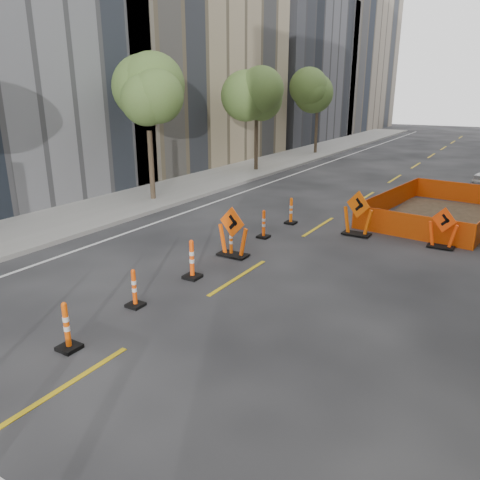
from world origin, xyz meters
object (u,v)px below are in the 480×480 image
Objects in this scene: channelizer_2 at (67,326)px; chevron_sign_right at (443,228)px; channelizer_6 at (264,224)px; channelizer_7 at (291,211)px; channelizer_4 at (192,259)px; channelizer_5 at (231,241)px; chevron_sign_center at (358,213)px; channelizer_3 at (134,288)px; chevron_sign_left at (233,232)px.

chevron_sign_right is at bearing 63.29° from channelizer_2.
channelizer_2 reaches higher than channelizer_6.
channelizer_7 is at bearing 90.86° from channelizer_2.
channelizer_4 reaches higher than channelizer_7.
chevron_sign_center is (2.76, 4.20, 0.35)m from channelizer_5.
channelizer_4 reaches higher than channelizer_6.
channelizer_2 reaches higher than channelizer_3.
chevron_sign_right is (2.88, 0.05, -0.12)m from chevron_sign_center.
channelizer_7 reaches higher than channelizer_6.
channelizer_2 is 10.94m from channelizer_7.
channelizer_7 is (-0.04, 6.57, -0.04)m from channelizer_4.
channelizer_2 is at bearing -88.41° from channelizer_4.
chevron_sign_center is at bearing 76.64° from channelizer_2.
chevron_sign_left is at bearing -87.56° from channelizer_6.
chevron_sign_left is 7.02m from chevron_sign_right.
channelizer_6 is 0.72× the size of chevron_sign_right.
channelizer_5 is 0.68× the size of chevron_sign_right.
chevron_sign_left reaches higher than channelizer_2.
chevron_sign_right reaches higher than channelizer_7.
channelizer_2 is 1.08× the size of channelizer_3.
chevron_sign_center is (2.72, -0.17, 0.30)m from channelizer_7.
channelizer_5 is (-0.08, 2.19, -0.09)m from channelizer_4.
channelizer_6 is 6.02m from chevron_sign_right.
channelizer_5 is 0.91× the size of channelizer_7.
channelizer_4 is at bearing -81.31° from chevron_sign_left.
chevron_sign_center reaches higher than channelizer_5.
chevron_sign_right is (5.61, -0.12, 0.18)m from channelizer_7.
channelizer_5 is at bearing -89.95° from channelizer_6.
channelizer_2 is at bearing -88.21° from channelizer_5.
channelizer_5 is at bearing 91.79° from channelizer_2.
chevron_sign_center is at bearing 72.00° from channelizer_3.
channelizer_7 is (0.04, 2.19, 0.01)m from channelizer_6.
channelizer_4 is at bearing 87.18° from channelizer_3.
channelizer_2 is 6.53m from chevron_sign_left.
chevron_sign_center is (2.67, 4.24, 0.02)m from chevron_sign_left.
channelizer_4 is at bearing -89.63° from channelizer_7.
channelizer_4 is 1.18× the size of channelizer_5.
channelizer_4 is 6.94m from chevron_sign_center.
channelizer_7 is 0.74× the size of chevron_sign_right.
channelizer_6 is at bearing -123.48° from chevron_sign_center.
chevron_sign_left is at bearing 89.73° from channelizer_4.
chevron_sign_center reaches higher than channelizer_7.
channelizer_5 is 0.58× the size of chevron_sign_center.
channelizer_2 is 2.20m from channelizer_3.
channelizer_2 is 0.93× the size of channelizer_4.
channelizer_2 is 1.01× the size of channelizer_7.
channelizer_5 is 5.04m from chevron_sign_center.
channelizer_4 reaches higher than channelizer_3.
channelizer_6 is at bearing 90.05° from channelizer_5.
channelizer_3 is 0.93× the size of channelizer_7.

